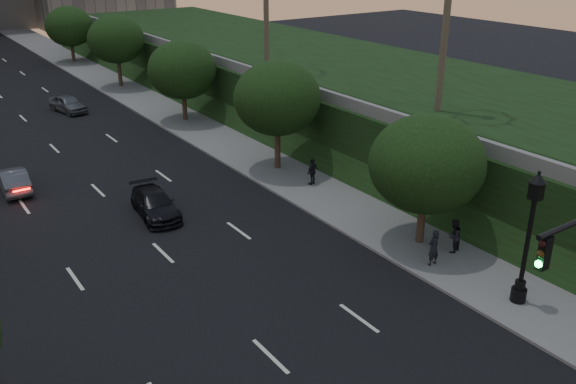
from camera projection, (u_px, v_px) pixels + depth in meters
road_surface at (63, 157)px, 39.94m from camera, size 16.00×140.00×0.02m
sidewalk_right at (203, 130)px, 45.28m from camera, size 4.50×140.00×0.15m
embankment at (343, 88)px, 49.16m from camera, size 18.00×90.00×4.00m
parapet_wall at (253, 72)px, 43.80m from camera, size 0.35×90.00×0.70m
tree_right_a at (427, 164)px, 27.08m from camera, size 5.20×5.20×6.24m
tree_right_b at (277, 98)px, 35.99m from camera, size 5.20×5.20×6.74m
tree_right_c at (182, 70)px, 46.04m from camera, size 5.20×5.20×6.24m
tree_right_d at (116, 39)px, 56.47m from camera, size 5.20×5.20×6.74m
tree_right_e at (69, 26)px, 68.04m from camera, size 5.20×5.20×6.24m
street_lamp at (527, 245)px, 22.97m from camera, size 0.64×0.64×5.62m
sedan_mid_left at (13, 180)px, 34.41m from camera, size 1.59×4.06×1.32m
sedan_near_right at (155, 204)px, 31.36m from camera, size 2.32×4.60×1.28m
sedan_far_right at (68, 104)px, 49.81m from camera, size 2.48×4.32×1.39m
pedestrian_a at (433, 248)px, 26.25m from camera, size 0.61×0.41×1.66m
pedestrian_b at (454, 236)px, 27.35m from camera, size 0.89×0.77×1.58m
pedestrian_c at (312, 171)px, 34.85m from camera, size 1.00×0.66×1.58m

